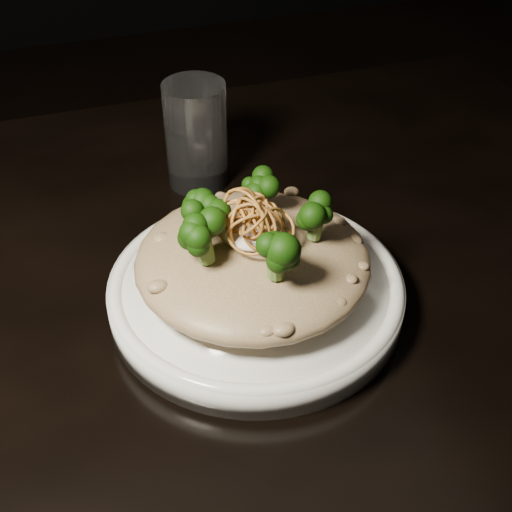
{
  "coord_description": "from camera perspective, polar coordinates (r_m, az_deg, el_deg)",
  "views": [
    {
      "loc": [
        -0.05,
        -0.46,
        1.18
      ],
      "look_at": [
        0.09,
        -0.02,
        0.81
      ],
      "focal_mm": 50.0,
      "sensor_mm": 36.0,
      "label": 1
    }
  ],
  "objects": [
    {
      "name": "broccoli",
      "position": [
        0.57,
        0.29,
        2.65
      ],
      "size": [
        0.12,
        0.12,
        0.04
      ],
      "primitive_type": null,
      "color": "black",
      "rests_on": "risotto"
    },
    {
      "name": "drinking_glass",
      "position": [
        0.76,
        -4.81,
        9.62
      ],
      "size": [
        0.08,
        0.08,
        0.12
      ],
      "primitive_type": "cylinder",
      "rotation": [
        0.0,
        0.0,
        -0.32
      ],
      "color": "white",
      "rests_on": "table"
    },
    {
      "name": "shallots",
      "position": [
        0.57,
        -0.09,
        3.43
      ],
      "size": [
        0.05,
        0.05,
        0.03
      ],
      "primitive_type": null,
      "color": "brown",
      "rests_on": "cheese"
    },
    {
      "name": "cheese",
      "position": [
        0.59,
        -0.21,
        2.01
      ],
      "size": [
        0.05,
        0.05,
        0.01
      ],
      "primitive_type": "ellipsoid",
      "color": "white",
      "rests_on": "risotto"
    },
    {
      "name": "table",
      "position": [
        0.69,
        -7.76,
        -9.46
      ],
      "size": [
        1.1,
        0.8,
        0.75
      ],
      "color": "black",
      "rests_on": "ground"
    },
    {
      "name": "plate",
      "position": [
        0.63,
        -0.0,
        -2.96
      ],
      "size": [
        0.26,
        0.26,
        0.03
      ],
      "primitive_type": "cylinder",
      "color": "white",
      "rests_on": "table"
    },
    {
      "name": "risotto",
      "position": [
        0.6,
        -0.25,
        -0.34
      ],
      "size": [
        0.2,
        0.2,
        0.04
      ],
      "primitive_type": "ellipsoid",
      "color": "brown",
      "rests_on": "plate"
    }
  ]
}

